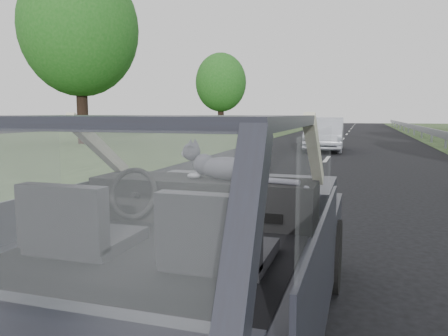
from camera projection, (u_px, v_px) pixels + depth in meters
The scene contains 9 objects.
subject_car at pixel (167, 240), 2.53m from camera, with size 1.80×4.00×1.45m, color black.
dashboard at pixel (204, 199), 3.11m from camera, with size 1.58×0.45×0.30m, color black.
driver_seat at pixel (76, 220), 2.36m from camera, with size 0.50×0.72×0.42m, color black.
passenger_seat at pixel (216, 232), 2.12m from camera, with size 0.50×0.72×0.42m, color black.
steering_wheel at pixel (133, 193), 2.94m from camera, with size 0.36×0.36×0.04m, color black.
cat at pixel (228, 167), 2.99m from camera, with size 0.62×0.19×0.28m, color slate.
other_car at pixel (325, 134), 17.29m from camera, with size 1.57×3.98×1.31m, color #B5BAC9.
tree_5 at pixel (80, 56), 20.82m from camera, with size 5.55×5.55×8.41m, color #1B5717, non-canonical shape.
tree_6 at pixel (221, 94), 33.96m from camera, with size 3.94×3.94×5.97m, color #1B5717, non-canonical shape.
Camera 1 is at (1.06, -2.25, 1.45)m, focal length 35.00 mm.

